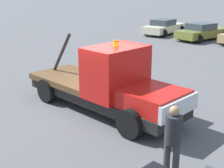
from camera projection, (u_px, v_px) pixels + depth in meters
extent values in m
plane|color=#545459|center=(102.00, 109.00, 11.07)|extent=(160.00, 160.00, 0.00)
cube|color=black|center=(102.00, 95.00, 10.91)|extent=(6.18, 1.84, 0.35)
cube|color=red|center=(153.00, 99.00, 9.29)|extent=(1.74, 1.71, 0.55)
cube|color=silver|center=(179.00, 108.00, 8.69)|extent=(0.13, 1.81, 0.50)
cube|color=red|center=(116.00, 71.00, 10.16)|extent=(1.37, 2.01, 1.64)
cube|color=brown|center=(74.00, 78.00, 11.86)|extent=(3.10, 2.02, 0.22)
cylinder|color=black|center=(62.00, 53.00, 12.06)|extent=(1.19, 0.13, 1.63)
cylinder|color=orange|center=(116.00, 43.00, 9.88)|extent=(0.18, 0.18, 0.20)
cylinder|color=black|center=(168.00, 106.00, 10.16)|extent=(0.88, 0.26, 0.88)
cylinder|color=black|center=(129.00, 124.00, 8.87)|extent=(0.88, 0.26, 0.88)
cylinder|color=black|center=(85.00, 80.00, 12.93)|extent=(0.88, 0.26, 0.88)
cylinder|color=black|center=(46.00, 91.00, 11.64)|extent=(0.88, 0.26, 0.88)
cylinder|color=#38383D|center=(176.00, 160.00, 7.08)|extent=(0.16, 0.16, 0.83)
cylinder|color=#38383D|center=(167.00, 158.00, 7.15)|extent=(0.16, 0.16, 0.83)
cylinder|color=#28282D|center=(173.00, 129.00, 6.89)|extent=(0.38, 0.38, 0.66)
sphere|color=#A87A56|center=(175.00, 111.00, 6.76)|extent=(0.23, 0.23, 0.23)
cube|color=beige|center=(164.00, 28.00, 27.64)|extent=(2.35, 4.95, 0.60)
cube|color=#333D47|center=(163.00, 22.00, 27.30)|extent=(1.79, 2.18, 0.50)
cylinder|color=black|center=(165.00, 28.00, 29.41)|extent=(0.68, 0.22, 0.68)
cylinder|color=black|center=(181.00, 29.00, 28.44)|extent=(0.68, 0.22, 0.68)
cylinder|color=black|center=(147.00, 32.00, 26.97)|extent=(0.68, 0.22, 0.68)
cylinder|color=black|center=(164.00, 33.00, 25.99)|extent=(0.68, 0.22, 0.68)
cube|color=olive|center=(202.00, 33.00, 24.89)|extent=(2.42, 4.99, 0.60)
cube|color=#333D47|center=(201.00, 26.00, 24.58)|extent=(1.86, 2.20, 0.50)
cylinder|color=black|center=(206.00, 32.00, 26.56)|extent=(0.68, 0.22, 0.68)
cylinder|color=black|center=(224.00, 35.00, 25.25)|extent=(0.68, 0.22, 0.68)
cylinder|color=black|center=(180.00, 36.00, 24.64)|extent=(0.68, 0.22, 0.68)
cylinder|color=black|center=(199.00, 39.00, 23.33)|extent=(0.68, 0.22, 0.68)
cylinder|color=black|center=(222.00, 40.00, 22.81)|extent=(0.68, 0.22, 0.68)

